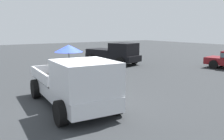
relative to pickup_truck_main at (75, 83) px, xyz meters
The scene contains 3 objects.
ground_plane 1.07m from the pickup_truck_main, behind, with size 80.00×80.00×0.00m, color #2D3033.
pickup_truck_main is the anchor object (origin of this frame).
pickup_truck_red 11.90m from the pickup_truck_main, 138.28° to the left, with size 5.11×3.16×1.80m.
Camera 1 is at (8.39, -3.80, 2.94)m, focal length 38.80 mm.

